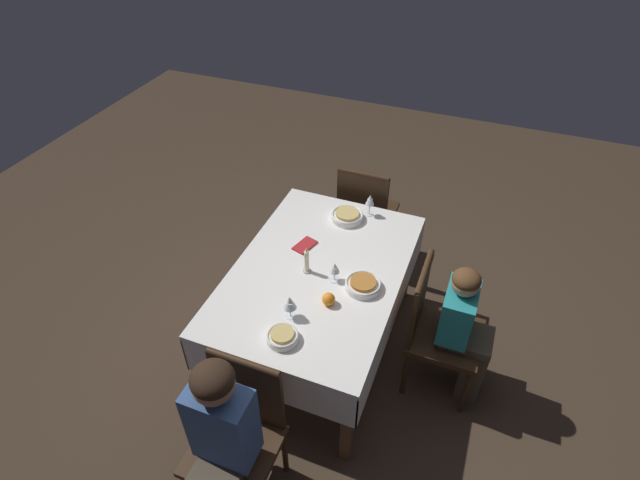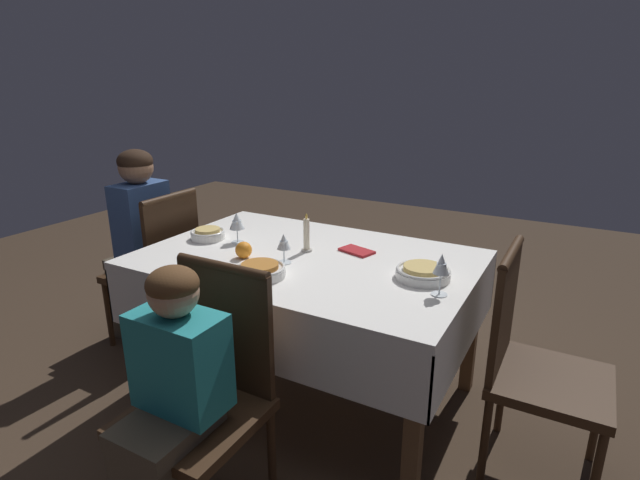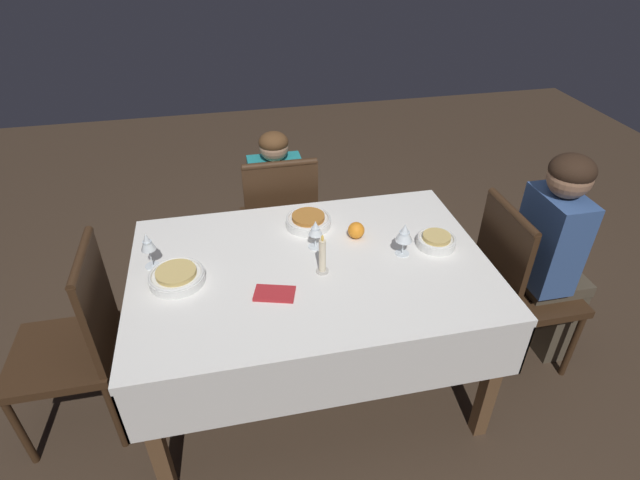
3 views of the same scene
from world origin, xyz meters
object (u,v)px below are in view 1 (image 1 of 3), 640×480
Objects in this scene: dining_table at (318,280)px; wine_glass_west at (370,201)px; person_adult_denim at (220,442)px; candle_centerpiece at (307,262)px; chair_east at (239,429)px; bowl_north at (363,284)px; wine_glass_east at (290,303)px; napkin_red_folded at (305,245)px; person_child_teal at (465,329)px; bowl_west at (347,216)px; wine_glass_north at (335,268)px; bowl_east at (282,336)px; chair_west at (365,210)px; orange_fruit at (329,299)px; chair_north at (435,325)px.

wine_glass_west reaches higher than dining_table.
candle_centerpiece is at bearing 91.25° from person_adult_denim.
dining_table is 0.18m from candle_centerpiece.
bowl_north is (-0.96, 0.34, 0.27)m from chair_east.
wine_glass_east is 0.86× the size of napkin_red_folded.
person_child_teal is 1.13m from napkin_red_folded.
wine_glass_west is at bearing 129.58° from bowl_west.
wine_glass_east is at bearing -19.86° from wine_glass_north.
person_child_teal reaches higher than wine_glass_north.
wine_glass_west is at bearing -165.88° from bowl_north.
wine_glass_north reaches higher than bowl_east.
person_adult_denim is 1.15m from wine_glass_north.
candle_centerpiece is at bearing -92.71° from wine_glass_north.
bowl_east is (0.61, -0.91, 0.23)m from person_child_teal.
chair_west is 2.19m from person_adult_denim.
person_adult_denim is 8.55× the size of wine_glass_north.
orange_fruit is at bearing 157.56° from bowl_east.
chair_north is 5.05× the size of candle_centerpiece.
chair_north reaches higher than bowl_north.
person_child_teal is (0.00, 0.17, 0.04)m from chair_north.
chair_north is 1.00m from bowl_east.
person_child_teal reaches higher than chair_east.
orange_fruit reaches higher than bowl_west.
napkin_red_folded is at bearing -137.39° from dining_table.
dining_table is 8.21× the size of candle_centerpiece.
chair_west reaches higher than napkin_red_folded.
wine_glass_north reaches higher than napkin_red_folded.
wine_glass_east is (-0.17, -0.03, 0.08)m from bowl_east.
chair_north is at bearing 52.74° from chair_east.
bowl_north is 0.68m from bowl_west.
wine_glass_west is at bearing 169.14° from dining_table.
dining_table is 0.26m from napkin_red_folded.
dining_table is at bearing -110.26° from wine_glass_north.
orange_fruit is at bearing 78.12° from person_adult_denim.
bowl_east is 0.78m from napkin_red_folded.
chair_north is at bearing 56.57° from person_adult_denim.
bowl_east is at bearing -10.89° from wine_glass_north.
chair_east reaches higher than bowl_east.
chair_north is 0.96m from bowl_west.
wine_glass_west is 2.16× the size of orange_fruit.
candle_centerpiece is (-0.37, -0.05, -0.03)m from wine_glass_east.
napkin_red_folded is (0.83, -0.17, 0.24)m from chair_west.
wine_glass_west is at bearing 45.34° from chair_north.
candle_centerpiece reaches higher than bowl_west.
chair_north is 1.23m from chair_west.
chair_north is 0.94× the size of person_child_teal.
person_adult_denim is 5.38× the size of bowl_north.
bowl_east is 0.19m from wine_glass_east.
bowl_north is 2.81× the size of orange_fruit.
person_child_teal is at bearing 123.90° from bowl_east.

